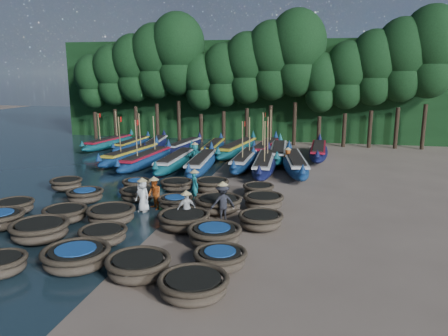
% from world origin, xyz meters
% --- Properties ---
extents(ground, '(120.00, 120.00, 0.00)m').
position_xyz_m(ground, '(0.00, 0.00, 0.00)').
color(ground, '#7F6D5C').
rests_on(ground, ground).
extents(foliage_wall, '(40.00, 3.00, 10.00)m').
position_xyz_m(foliage_wall, '(0.00, 23.50, 5.00)').
color(foliage_wall, black).
rests_on(foliage_wall, ground).
extents(coracle_1, '(2.05, 2.05, 0.69)m').
position_xyz_m(coracle_1, '(-3.59, -10.00, 0.40)').
color(coracle_1, brown).
rests_on(coracle_1, ground).
extents(coracle_2, '(2.80, 2.80, 0.79)m').
position_xyz_m(coracle_2, '(-1.33, -9.03, 0.46)').
color(coracle_2, brown).
rests_on(coracle_2, ground).
extents(coracle_3, '(2.59, 2.59, 0.79)m').
position_xyz_m(coracle_3, '(1.10, -9.25, 0.45)').
color(coracle_3, brown).
rests_on(coracle_3, ground).
extents(coracle_4, '(2.23, 2.23, 0.73)m').
position_xyz_m(coracle_4, '(3.27, -10.13, 0.42)').
color(coracle_4, brown).
rests_on(coracle_4, ground).
extents(coracle_6, '(2.66, 2.66, 0.83)m').
position_xyz_m(coracle_6, '(-4.19, -6.94, 0.47)').
color(coracle_6, brown).
rests_on(coracle_6, ground).
extents(coracle_7, '(2.14, 2.14, 0.69)m').
position_xyz_m(coracle_7, '(-1.49, -6.73, 0.39)').
color(coracle_7, brown).
rests_on(coracle_7, ground).
extents(coracle_8, '(2.66, 2.66, 0.82)m').
position_xyz_m(coracle_8, '(2.96, -5.97, 0.47)').
color(coracle_8, brown).
rests_on(coracle_8, ground).
extents(coracle_9, '(2.24, 2.24, 0.72)m').
position_xyz_m(coracle_9, '(3.64, -8.01, 0.42)').
color(coracle_9, brown).
rests_on(coracle_9, ground).
extents(coracle_10, '(2.07, 2.07, 0.69)m').
position_xyz_m(coracle_10, '(-7.59, -4.04, 0.39)').
color(coracle_10, brown).
rests_on(coracle_10, ground).
extents(coracle_11, '(2.44, 2.44, 0.71)m').
position_xyz_m(coracle_11, '(-4.47, -4.62, 0.41)').
color(coracle_11, brown).
rests_on(coracle_11, ground).
extents(coracle_12, '(2.25, 2.25, 0.82)m').
position_xyz_m(coracle_12, '(-2.23, -4.47, 0.47)').
color(coracle_12, brown).
rests_on(coracle_12, ground).
extents(coracle_13, '(2.66, 2.66, 0.77)m').
position_xyz_m(coracle_13, '(1.19, -4.37, 0.44)').
color(coracle_13, brown).
rests_on(coracle_13, ground).
extents(coracle_14, '(2.05, 2.05, 0.73)m').
position_xyz_m(coracle_14, '(4.51, -3.66, 0.42)').
color(coracle_14, brown).
rests_on(coracle_14, ground).
extents(coracle_15, '(2.40, 2.40, 0.71)m').
position_xyz_m(coracle_15, '(-5.17, -1.57, 0.41)').
color(coracle_15, brown).
rests_on(coracle_15, ground).
extents(coracle_16, '(2.14, 2.14, 0.70)m').
position_xyz_m(coracle_16, '(-2.53, -0.68, 0.40)').
color(coracle_16, brown).
rests_on(coracle_16, ground).
extents(coracle_17, '(1.80, 1.80, 0.67)m').
position_xyz_m(coracle_17, '(-0.09, -1.69, 0.39)').
color(coracle_17, brown).
rests_on(coracle_17, ground).
extents(coracle_18, '(2.44, 2.44, 0.80)m').
position_xyz_m(coracle_18, '(2.15, -1.76, 0.45)').
color(coracle_18, brown).
rests_on(coracle_18, ground).
extents(coracle_19, '(2.06, 2.06, 0.80)m').
position_xyz_m(coracle_19, '(4.30, -0.87, 0.46)').
color(coracle_19, brown).
rests_on(coracle_19, ground).
extents(coracle_20, '(1.97, 1.97, 0.72)m').
position_xyz_m(coracle_20, '(-7.49, 0.42, 0.41)').
color(coracle_20, brown).
rests_on(coracle_20, ground).
extents(coracle_21, '(1.71, 1.71, 0.68)m').
position_xyz_m(coracle_21, '(-3.43, 1.23, 0.39)').
color(coracle_21, brown).
rests_on(coracle_21, ground).
extents(coracle_22, '(2.30, 2.30, 0.64)m').
position_xyz_m(coracle_22, '(-1.15, 1.74, 0.37)').
color(coracle_22, brown).
rests_on(coracle_22, ground).
extents(coracle_23, '(2.41, 2.41, 0.77)m').
position_xyz_m(coracle_23, '(0.96, 1.84, 0.44)').
color(coracle_23, brown).
rests_on(coracle_23, ground).
extents(coracle_24, '(1.97, 1.97, 0.71)m').
position_xyz_m(coracle_24, '(3.73, 1.52, 0.40)').
color(coracle_24, brown).
rests_on(coracle_24, ground).
extents(long_boat_2, '(2.67, 8.62, 3.69)m').
position_xyz_m(long_boat_2, '(-7.20, 9.04, 0.59)').
color(long_boat_2, navy).
rests_on(long_boat_2, ground).
extents(long_boat_3, '(2.19, 8.53, 3.64)m').
position_xyz_m(long_boat_3, '(-5.43, 7.71, 0.58)').
color(long_boat_3, navy).
rests_on(long_boat_3, ground).
extents(long_boat_4, '(1.55, 8.60, 1.51)m').
position_xyz_m(long_boat_4, '(-3.07, 7.50, 0.58)').
color(long_boat_4, '#10555E').
rests_on(long_boat_4, ground).
extents(long_boat_5, '(2.05, 8.62, 1.52)m').
position_xyz_m(long_boat_5, '(-1.06, 7.16, 0.58)').
color(long_boat_5, navy).
rests_on(long_boat_5, ground).
extents(long_boat_6, '(1.65, 8.41, 3.57)m').
position_xyz_m(long_boat_6, '(1.76, 8.86, 0.57)').
color(long_boat_6, navy).
rests_on(long_boat_6, ground).
extents(long_boat_7, '(1.91, 8.87, 3.77)m').
position_xyz_m(long_boat_7, '(3.34, 7.56, 0.60)').
color(long_boat_7, '#10153A').
rests_on(long_boat_7, ground).
extents(long_boat_8, '(2.98, 9.09, 1.62)m').
position_xyz_m(long_boat_8, '(5.38, 8.16, 0.62)').
color(long_boat_8, navy).
rests_on(long_boat_8, ground).
extents(long_boat_9, '(2.56, 7.78, 3.34)m').
position_xyz_m(long_boat_9, '(-11.79, 14.53, 0.53)').
color(long_boat_9, '#10555E').
rests_on(long_boat_9, ground).
extents(long_boat_10, '(1.58, 7.31, 1.29)m').
position_xyz_m(long_boat_10, '(-9.48, 14.45, 0.49)').
color(long_boat_10, navy).
rests_on(long_boat_10, ground).
extents(long_boat_11, '(2.47, 7.97, 1.41)m').
position_xyz_m(long_boat_11, '(-7.28, 14.52, 0.54)').
color(long_boat_11, '#10153A').
rests_on(long_boat_11, ground).
extents(long_boat_12, '(2.28, 7.44, 1.32)m').
position_xyz_m(long_boat_12, '(-4.60, 14.40, 0.50)').
color(long_boat_12, '#10153A').
rests_on(long_boat_12, ground).
extents(long_boat_13, '(1.68, 7.73, 1.36)m').
position_xyz_m(long_boat_13, '(-1.82, 14.10, 0.52)').
color(long_boat_13, navy).
rests_on(long_boat_13, ground).
extents(long_boat_14, '(3.02, 9.03, 1.61)m').
position_xyz_m(long_boat_14, '(0.37, 13.44, 0.61)').
color(long_boat_14, '#10555E').
rests_on(long_boat_14, ground).
extents(long_boat_15, '(2.46, 8.75, 3.74)m').
position_xyz_m(long_boat_15, '(2.66, 14.14, 0.59)').
color(long_boat_15, navy).
rests_on(long_boat_15, ground).
extents(long_boat_16, '(2.07, 8.98, 1.58)m').
position_xyz_m(long_boat_16, '(3.89, 12.44, 0.60)').
color(long_boat_16, '#10555E').
rests_on(long_boat_16, ground).
extents(long_boat_17, '(1.67, 8.55, 1.50)m').
position_xyz_m(long_boat_17, '(7.00, 13.78, 0.57)').
color(long_boat_17, '#10153A').
rests_on(long_boat_17, ground).
extents(fisherman_0, '(0.93, 0.76, 1.84)m').
position_xyz_m(fisherman_0, '(-1.56, -2.36, 0.88)').
color(fisherman_0, silver).
rests_on(fisherman_0, ground).
extents(fisherman_1, '(0.70, 0.71, 1.85)m').
position_xyz_m(fisherman_1, '(0.46, -0.00, 0.93)').
color(fisherman_1, '#1B7074').
rests_on(fisherman_1, ground).
extents(fisherman_2, '(0.98, 0.98, 1.81)m').
position_xyz_m(fisherman_2, '(-1.14, -1.86, 0.86)').
color(fisherman_2, '#B24C17').
rests_on(fisherman_2, ground).
extents(fisherman_3, '(1.34, 1.15, 2.00)m').
position_xyz_m(fisherman_3, '(2.62, -2.87, 0.93)').
color(fisherman_3, black).
rests_on(fisherman_3, ground).
extents(fisherman_4, '(0.91, 0.84, 1.70)m').
position_xyz_m(fisherman_4, '(1.11, -3.69, 0.83)').
color(fisherman_4, silver).
rests_on(fisherman_4, ground).
extents(fisherman_5, '(1.54, 1.55, 1.99)m').
position_xyz_m(fisherman_5, '(-1.82, 8.20, 0.93)').
color(fisherman_5, '#1B7074').
rests_on(fisherman_5, ground).
extents(fisherman_6, '(0.84, 0.67, 1.71)m').
position_xyz_m(fisherman_6, '(4.84, 8.99, 0.83)').
color(fisherman_6, '#B24C17').
rests_on(fisherman_6, ground).
extents(tree_0, '(3.68, 3.68, 8.68)m').
position_xyz_m(tree_0, '(-16.00, 20.00, 5.97)').
color(tree_0, black).
rests_on(tree_0, ground).
extents(tree_1, '(4.09, 4.09, 9.65)m').
position_xyz_m(tree_1, '(-13.70, 20.00, 6.65)').
color(tree_1, black).
rests_on(tree_1, ground).
extents(tree_2, '(4.51, 4.51, 10.63)m').
position_xyz_m(tree_2, '(-11.40, 20.00, 7.32)').
color(tree_2, black).
rests_on(tree_2, ground).
extents(tree_3, '(4.92, 4.92, 11.60)m').
position_xyz_m(tree_3, '(-9.10, 20.00, 8.00)').
color(tree_3, black).
rests_on(tree_3, ground).
extents(tree_4, '(5.34, 5.34, 12.58)m').
position_xyz_m(tree_4, '(-6.80, 20.00, 8.67)').
color(tree_4, black).
rests_on(tree_4, ground).
extents(tree_5, '(3.68, 3.68, 8.68)m').
position_xyz_m(tree_5, '(-4.50, 20.00, 5.97)').
color(tree_5, black).
rests_on(tree_5, ground).
extents(tree_6, '(4.09, 4.09, 9.65)m').
position_xyz_m(tree_6, '(-2.20, 20.00, 6.65)').
color(tree_6, black).
rests_on(tree_6, ground).
extents(tree_7, '(4.51, 4.51, 10.63)m').
position_xyz_m(tree_7, '(0.10, 20.00, 7.32)').
color(tree_7, black).
rests_on(tree_7, ground).
extents(tree_8, '(4.92, 4.92, 11.60)m').
position_xyz_m(tree_8, '(2.40, 20.00, 8.00)').
color(tree_8, black).
rests_on(tree_8, ground).
extents(tree_9, '(5.34, 5.34, 12.58)m').
position_xyz_m(tree_9, '(4.70, 20.00, 8.67)').
color(tree_9, black).
rests_on(tree_9, ground).
extents(tree_10, '(3.68, 3.68, 8.68)m').
position_xyz_m(tree_10, '(7.00, 20.00, 5.97)').
color(tree_10, black).
rests_on(tree_10, ground).
extents(tree_11, '(4.09, 4.09, 9.65)m').
position_xyz_m(tree_11, '(9.30, 20.00, 6.65)').
color(tree_11, black).
rests_on(tree_11, ground).
extents(tree_12, '(4.51, 4.51, 10.63)m').
position_xyz_m(tree_12, '(11.60, 20.00, 7.32)').
color(tree_12, black).
rests_on(tree_12, ground).
extents(tree_13, '(4.92, 4.92, 11.60)m').
position_xyz_m(tree_13, '(13.90, 20.00, 8.00)').
color(tree_13, black).
rests_on(tree_13, ground).
extents(tree_14, '(5.34, 5.34, 12.58)m').
position_xyz_m(tree_14, '(16.20, 20.00, 8.67)').
color(tree_14, black).
rests_on(tree_14, ground).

